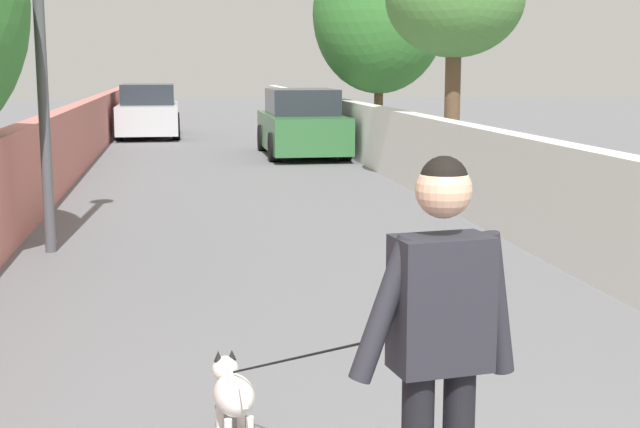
% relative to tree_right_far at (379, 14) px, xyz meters
% --- Properties ---
extents(ground_plane, '(80.00, 80.00, 0.00)m').
position_rel_tree_right_far_xyz_m(ground_plane, '(-5.00, 3.78, -3.28)').
color(ground_plane, slate).
extents(wall_left, '(48.00, 0.30, 1.31)m').
position_rel_tree_right_far_xyz_m(wall_left, '(-7.00, 6.77, -2.63)').
color(wall_left, '#CC726B').
rests_on(wall_left, ground).
extents(fence_right, '(48.00, 0.30, 1.26)m').
position_rel_tree_right_far_xyz_m(fence_right, '(-7.00, 0.79, -2.65)').
color(fence_right, white).
rests_on(fence_right, ground).
extents(tree_right_far, '(3.16, 3.16, 5.16)m').
position_rel_tree_right_far_xyz_m(tree_right_far, '(0.00, 0.00, 0.00)').
color(tree_right_far, brown).
rests_on(tree_right_far, ground).
extents(person_skateboarder, '(0.27, 0.72, 1.64)m').
position_rel_tree_right_far_xyz_m(person_skateboarder, '(-17.70, 3.78, -2.24)').
color(person_skateboarder, black).
rests_on(person_skateboarder, skateboard).
extents(dog, '(1.74, 0.87, 1.06)m').
position_rel_tree_right_far_xyz_m(dog, '(-16.25, 4.51, -3.00)').
color(dog, white).
rests_on(dog, ground).
extents(car_near, '(4.12, 1.80, 1.54)m').
position_rel_tree_right_far_xyz_m(car_near, '(-0.52, 1.94, -2.56)').
color(car_near, '#336B38').
rests_on(car_near, ground).
extents(car_far, '(4.38, 1.80, 1.54)m').
position_rel_tree_right_far_xyz_m(car_far, '(5.75, 5.62, -2.56)').
color(car_far, silver).
rests_on(car_far, ground).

